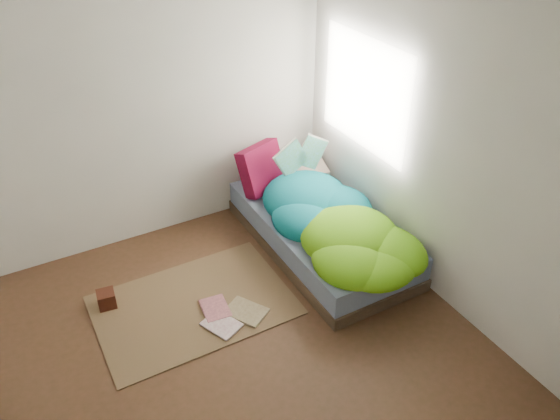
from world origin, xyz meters
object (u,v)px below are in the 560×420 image
(floor_book_a, at_px, (212,333))
(floor_book_b, at_px, (203,312))
(wooden_box, at_px, (107,299))
(bed, at_px, (320,232))
(pillow_magenta, at_px, (262,168))
(open_book, at_px, (302,146))

(floor_book_a, distance_m, floor_book_b, 0.25)
(wooden_box, height_order, floor_book_b, wooden_box)
(bed, relative_size, floor_book_b, 7.02)
(pillow_magenta, xyz_separation_m, wooden_box, (-1.76, -0.56, -0.49))
(open_book, xyz_separation_m, floor_book_a, (-1.45, -1.06, -0.81))
(pillow_magenta, distance_m, floor_book_b, 1.61)
(pillow_magenta, distance_m, floor_book_a, 1.79)
(pillow_magenta, height_order, wooden_box, pillow_magenta)
(floor_book_a, bearing_deg, bed, -1.61)
(pillow_magenta, bearing_deg, floor_book_b, -156.47)
(open_book, xyz_separation_m, floor_book_b, (-1.43, -0.82, -0.81))
(bed, xyz_separation_m, floor_book_a, (-1.36, -0.55, -0.15))
(wooden_box, xyz_separation_m, floor_book_b, (0.66, -0.48, -0.06))
(floor_book_b, bearing_deg, floor_book_a, -88.52)
(wooden_box, distance_m, floor_book_a, 0.97)
(bed, bearing_deg, open_book, 80.34)
(pillow_magenta, height_order, floor_book_b, pillow_magenta)
(bed, bearing_deg, floor_book_a, -157.92)
(pillow_magenta, xyz_separation_m, floor_book_a, (-1.12, -1.28, -0.55))
(floor_book_b, bearing_deg, open_book, 35.97)
(wooden_box, relative_size, floor_book_b, 0.50)
(open_book, xyz_separation_m, wooden_box, (-2.09, -0.34, -0.75))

